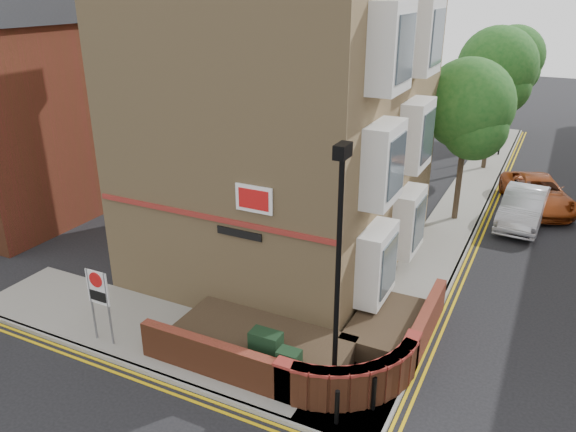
% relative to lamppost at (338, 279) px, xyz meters
% --- Properties ---
extents(ground, '(120.00, 120.00, 0.00)m').
position_rel_lamppost_xyz_m(ground, '(-1.60, -1.20, -3.34)').
color(ground, black).
rests_on(ground, ground).
extents(pavement_corner, '(13.00, 3.00, 0.12)m').
position_rel_lamppost_xyz_m(pavement_corner, '(-5.10, 0.30, -3.28)').
color(pavement_corner, gray).
rests_on(pavement_corner, ground).
extents(pavement_main, '(2.00, 32.00, 0.12)m').
position_rel_lamppost_xyz_m(pavement_main, '(0.40, 14.80, -3.28)').
color(pavement_main, gray).
rests_on(pavement_main, ground).
extents(kerb_side, '(13.00, 0.15, 0.12)m').
position_rel_lamppost_xyz_m(kerb_side, '(-5.10, -1.20, -3.28)').
color(kerb_side, gray).
rests_on(kerb_side, ground).
extents(kerb_main_near, '(0.15, 32.00, 0.12)m').
position_rel_lamppost_xyz_m(kerb_main_near, '(1.40, 14.80, -3.28)').
color(kerb_main_near, gray).
rests_on(kerb_main_near, ground).
extents(yellow_lines_side, '(13.00, 0.28, 0.01)m').
position_rel_lamppost_xyz_m(yellow_lines_side, '(-5.10, -1.45, -3.34)').
color(yellow_lines_side, gold).
rests_on(yellow_lines_side, ground).
extents(yellow_lines_main, '(0.28, 32.00, 0.01)m').
position_rel_lamppost_xyz_m(yellow_lines_main, '(1.65, 14.80, -3.34)').
color(yellow_lines_main, gold).
rests_on(yellow_lines_main, ground).
extents(corner_building, '(8.95, 10.40, 13.60)m').
position_rel_lamppost_xyz_m(corner_building, '(-4.44, 6.80, 2.88)').
color(corner_building, '#A28356').
rests_on(corner_building, ground).
extents(garden_wall, '(6.80, 6.00, 1.20)m').
position_rel_lamppost_xyz_m(garden_wall, '(-1.60, 1.30, -3.34)').
color(garden_wall, brown).
rests_on(garden_wall, ground).
extents(lamppost, '(0.25, 0.50, 6.30)m').
position_rel_lamppost_xyz_m(lamppost, '(0.00, 0.00, 0.00)').
color(lamppost, black).
rests_on(lamppost, pavement_corner).
extents(utility_cabinet_large, '(0.80, 0.45, 1.20)m').
position_rel_lamppost_xyz_m(utility_cabinet_large, '(-1.90, 0.10, -2.62)').
color(utility_cabinet_large, black).
rests_on(utility_cabinet_large, pavement_corner).
extents(utility_cabinet_small, '(0.55, 0.40, 1.10)m').
position_rel_lamppost_xyz_m(utility_cabinet_small, '(-1.10, -0.20, -2.67)').
color(utility_cabinet_small, black).
rests_on(utility_cabinet_small, pavement_corner).
extents(bollard_near, '(0.11, 0.11, 0.90)m').
position_rel_lamppost_xyz_m(bollard_near, '(0.40, -0.80, -2.77)').
color(bollard_near, black).
rests_on(bollard_near, pavement_corner).
extents(bollard_far, '(0.11, 0.11, 0.90)m').
position_rel_lamppost_xyz_m(bollard_far, '(1.00, -0.00, -2.77)').
color(bollard_far, black).
rests_on(bollard_far, pavement_corner).
extents(zone_sign, '(0.72, 0.07, 2.20)m').
position_rel_lamppost_xyz_m(zone_sign, '(-6.60, -0.70, -1.70)').
color(zone_sign, slate).
rests_on(zone_sign, pavement_corner).
extents(side_building, '(6.40, 10.40, 9.00)m').
position_rel_lamppost_xyz_m(side_building, '(-16.60, 6.80, 1.20)').
color(side_building, brown).
rests_on(side_building, ground).
extents(tree_near, '(3.64, 3.65, 6.70)m').
position_rel_lamppost_xyz_m(tree_near, '(0.40, 12.85, 1.36)').
color(tree_near, '#382B1E').
rests_on(tree_near, pavement_main).
extents(tree_mid, '(4.03, 4.03, 7.42)m').
position_rel_lamppost_xyz_m(tree_mid, '(0.40, 20.85, 1.85)').
color(tree_mid, '#382B1E').
rests_on(tree_mid, pavement_main).
extents(tree_far, '(3.81, 3.81, 7.00)m').
position_rel_lamppost_xyz_m(tree_far, '(0.40, 28.85, 1.57)').
color(tree_far, '#382B1E').
rests_on(tree_far, pavement_main).
extents(traffic_light_assembly, '(0.20, 0.16, 4.20)m').
position_rel_lamppost_xyz_m(traffic_light_assembly, '(0.80, 23.80, -0.56)').
color(traffic_light_assembly, black).
rests_on(traffic_light_assembly, pavement_main).
extents(silver_car_near, '(1.82, 4.64, 1.50)m').
position_rel_lamppost_xyz_m(silver_car_near, '(3.00, 13.68, -2.59)').
color(silver_car_near, '#B0B2B8').
rests_on(silver_car_near, ground).
extents(red_car_main, '(3.92, 5.50, 1.39)m').
position_rel_lamppost_xyz_m(red_car_main, '(3.40, 15.95, -2.65)').
color(red_car_main, '#89340E').
rests_on(red_car_main, ground).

